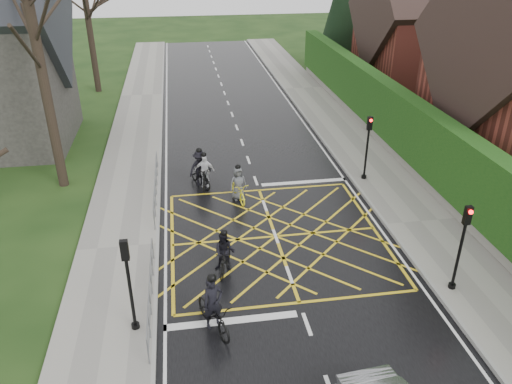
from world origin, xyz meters
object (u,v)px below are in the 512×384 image
object	(u,v)px
cyclist_rear	(214,311)
cyclist_back	(225,256)
cyclist_mid	(200,172)
cyclist_front	(205,174)
cyclist_lead	(238,188)

from	to	relation	value
cyclist_rear	cyclist_back	size ratio (longest dim) A/B	1.22
cyclist_mid	cyclist_front	bearing A→B (deg)	-76.28
cyclist_front	cyclist_mid	bearing A→B (deg)	137.58
cyclist_mid	cyclist_front	distance (m)	0.32
cyclist_front	cyclist_rear	bearing A→B (deg)	-82.52
cyclist_back	cyclist_front	distance (m)	6.67
cyclist_rear	cyclist_front	world-z (taller)	cyclist_rear
cyclist_front	cyclist_lead	world-z (taller)	cyclist_front
cyclist_rear	cyclist_lead	size ratio (longest dim) A/B	1.15
cyclist_rear	cyclist_mid	xyz separation A→B (m)	(0.16, 9.70, 0.06)
cyclist_back	cyclist_mid	bearing A→B (deg)	111.37
cyclist_rear	cyclist_lead	xyz separation A→B (m)	(1.74, 7.95, -0.04)
cyclist_mid	cyclist_front	xyz separation A→B (m)	(0.20, -0.25, -0.04)
cyclist_back	cyclist_front	size ratio (longest dim) A/B	0.96
cyclist_lead	cyclist_rear	bearing A→B (deg)	-113.13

